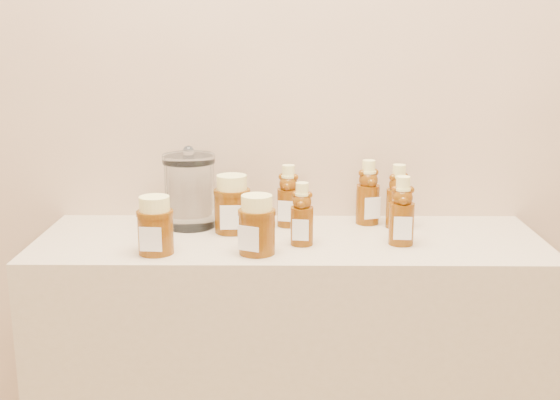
# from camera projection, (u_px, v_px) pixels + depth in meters

# --- Properties ---
(wall_back) EXTENTS (3.50, 0.02, 2.70)m
(wall_back) POSITION_uv_depth(u_px,v_px,m) (290.00, 42.00, 1.75)
(wall_back) COLOR tan
(wall_back) RESTS_ON ground
(bear_bottle_back_left) EXTENTS (0.07, 0.07, 0.18)m
(bear_bottle_back_left) POSITION_uv_depth(u_px,v_px,m) (288.00, 192.00, 1.75)
(bear_bottle_back_left) COLOR #562A06
(bear_bottle_back_left) RESTS_ON display_table
(bear_bottle_back_mid) EXTENTS (0.08, 0.08, 0.18)m
(bear_bottle_back_mid) POSITION_uv_depth(u_px,v_px,m) (368.00, 188.00, 1.77)
(bear_bottle_back_mid) COLOR #562A06
(bear_bottle_back_mid) RESTS_ON display_table
(bear_bottle_back_right) EXTENTS (0.08, 0.08, 0.18)m
(bear_bottle_back_right) POSITION_uv_depth(u_px,v_px,m) (398.00, 192.00, 1.73)
(bear_bottle_back_right) COLOR #562A06
(bear_bottle_back_right) RESTS_ON display_table
(bear_bottle_front_left) EXTENTS (0.06, 0.06, 0.16)m
(bear_bottle_front_left) POSITION_uv_depth(u_px,v_px,m) (302.00, 210.00, 1.60)
(bear_bottle_front_left) COLOR #562A06
(bear_bottle_front_left) RESTS_ON display_table
(bear_bottle_front_right) EXTENTS (0.06, 0.06, 0.18)m
(bear_bottle_front_right) POSITION_uv_depth(u_px,v_px,m) (402.00, 206.00, 1.60)
(bear_bottle_front_right) COLOR #562A06
(bear_bottle_front_right) RESTS_ON display_table
(honey_jar_left) EXTENTS (0.09, 0.09, 0.13)m
(honey_jar_left) POSITION_uv_depth(u_px,v_px,m) (155.00, 225.00, 1.54)
(honey_jar_left) COLOR #562A06
(honey_jar_left) RESTS_ON display_table
(honey_jar_back) EXTENTS (0.09, 0.09, 0.14)m
(honey_jar_back) POSITION_uv_depth(u_px,v_px,m) (232.00, 204.00, 1.70)
(honey_jar_back) COLOR #562A06
(honey_jar_back) RESTS_ON display_table
(honey_jar_front) EXTENTS (0.11, 0.11, 0.13)m
(honey_jar_front) POSITION_uv_depth(u_px,v_px,m) (257.00, 225.00, 1.54)
(honey_jar_front) COLOR #562A06
(honey_jar_front) RESTS_ON display_table
(glass_canister) EXTENTS (0.17, 0.17, 0.20)m
(glass_canister) POSITION_uv_depth(u_px,v_px,m) (190.00, 188.00, 1.74)
(glass_canister) COLOR white
(glass_canister) RESTS_ON display_table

